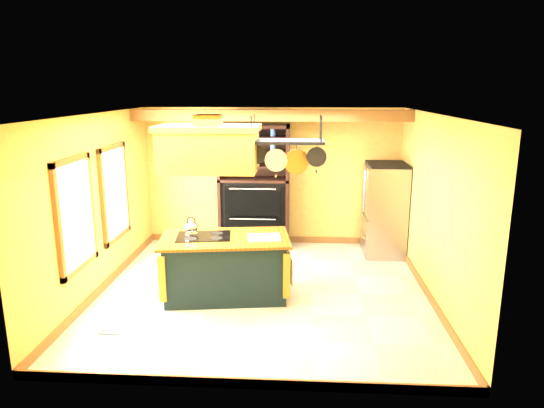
# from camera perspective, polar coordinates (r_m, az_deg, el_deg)

# --- Properties ---
(floor) EXTENTS (5.00, 5.00, 0.00)m
(floor) POSITION_cam_1_polar(r_m,az_deg,el_deg) (7.61, -1.05, -10.25)
(floor) COLOR beige
(floor) RESTS_ON ground
(ceiling) EXTENTS (5.00, 5.00, 0.00)m
(ceiling) POSITION_cam_1_polar(r_m,az_deg,el_deg) (6.97, -1.14, 10.52)
(ceiling) COLOR white
(ceiling) RESTS_ON wall_back
(wall_back) EXTENTS (5.00, 0.02, 2.70)m
(wall_back) POSITION_cam_1_polar(r_m,az_deg,el_deg) (9.61, 0.09, 3.23)
(wall_back) COLOR gold
(wall_back) RESTS_ON floor
(wall_front) EXTENTS (5.00, 0.02, 2.70)m
(wall_front) POSITION_cam_1_polar(r_m,az_deg,el_deg) (4.79, -3.48, -7.47)
(wall_front) COLOR gold
(wall_front) RESTS_ON floor
(wall_left) EXTENTS (0.02, 5.00, 2.70)m
(wall_left) POSITION_cam_1_polar(r_m,az_deg,el_deg) (7.77, -19.79, -0.04)
(wall_left) COLOR gold
(wall_left) RESTS_ON floor
(wall_right) EXTENTS (0.02, 5.00, 2.70)m
(wall_right) POSITION_cam_1_polar(r_m,az_deg,el_deg) (7.41, 18.57, -0.59)
(wall_right) COLOR gold
(wall_right) RESTS_ON floor
(ceiling_beam) EXTENTS (5.00, 0.15, 0.20)m
(ceiling_beam) POSITION_cam_1_polar(r_m,az_deg,el_deg) (8.67, -0.23, 10.37)
(ceiling_beam) COLOR brown
(ceiling_beam) RESTS_ON ceiling
(window_near) EXTENTS (0.06, 1.06, 1.56)m
(window_near) POSITION_cam_1_polar(r_m,az_deg,el_deg) (7.04, -22.07, -1.17)
(window_near) COLOR brown
(window_near) RESTS_ON wall_left
(window_far) EXTENTS (0.06, 1.06, 1.56)m
(window_far) POSITION_cam_1_polar(r_m,az_deg,el_deg) (8.29, -18.00, 1.26)
(window_far) COLOR brown
(window_far) RESTS_ON wall_left
(kitchen_island) EXTENTS (2.01, 1.29, 1.11)m
(kitchen_island) POSITION_cam_1_polar(r_m,az_deg,el_deg) (7.33, -5.50, -7.28)
(kitchen_island) COLOR black
(kitchen_island) RESTS_ON floor
(range_hood) EXTENTS (1.44, 0.81, 0.80)m
(range_hood) POSITION_cam_1_polar(r_m,az_deg,el_deg) (6.94, -7.46, 6.64)
(range_hood) COLOR #A87C2A
(range_hood) RESTS_ON ceiling
(pot_rack) EXTENTS (1.11, 0.52, 0.84)m
(pot_rack) POSITION_cam_1_polar(r_m,az_deg,el_deg) (6.82, 1.75, 6.61)
(pot_rack) COLOR black
(pot_rack) RESTS_ON ceiling
(refrigerator) EXTENTS (0.73, 0.86, 1.69)m
(refrigerator) POSITION_cam_1_polar(r_m,az_deg,el_deg) (9.25, 13.05, -0.89)
(refrigerator) COLOR #92949A
(refrigerator) RESTS_ON floor
(hutch) EXTENTS (1.35, 0.61, 2.40)m
(hutch) POSITION_cam_1_polar(r_m,az_deg,el_deg) (9.47, -2.07, 0.40)
(hutch) COLOR black
(hutch) RESTS_ON floor
(floor_register) EXTENTS (0.28, 0.12, 0.01)m
(floor_register) POSITION_cam_1_polar(r_m,az_deg,el_deg) (6.76, -18.49, -14.12)
(floor_register) COLOR black
(floor_register) RESTS_ON floor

